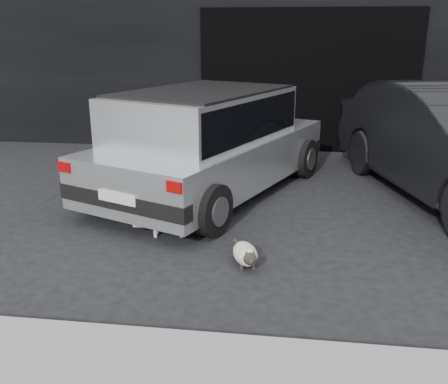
# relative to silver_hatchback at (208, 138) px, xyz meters

# --- Properties ---
(ground) EXTENTS (80.00, 80.00, 0.00)m
(ground) POSITION_rel_silver_hatchback_xyz_m (0.40, -1.11, -0.79)
(ground) COLOR black
(ground) RESTS_ON ground
(building_facade) EXTENTS (34.00, 4.00, 5.00)m
(building_facade) POSITION_rel_silver_hatchback_xyz_m (1.40, 4.89, 1.71)
(building_facade) COLOR black
(building_facade) RESTS_ON ground
(garage_opening) EXTENTS (4.00, 0.10, 2.60)m
(garage_opening) POSITION_rel_silver_hatchback_xyz_m (1.40, 2.88, 0.51)
(garage_opening) COLOR black
(garage_opening) RESTS_ON ground
(curb) EXTENTS (18.00, 0.25, 0.12)m
(curb) POSITION_rel_silver_hatchback_xyz_m (1.40, -3.71, -0.73)
(curb) COLOR gray
(curb) RESTS_ON ground
(silver_hatchback) EXTENTS (3.14, 4.31, 1.45)m
(silver_hatchback) POSITION_rel_silver_hatchback_xyz_m (0.00, 0.00, 0.00)
(silver_hatchback) COLOR silver
(silver_hatchback) RESTS_ON ground
(cat_siamese) EXTENTS (0.35, 0.66, 0.24)m
(cat_siamese) POSITION_rel_silver_hatchback_xyz_m (0.73, -2.22, -0.69)
(cat_siamese) COLOR beige
(cat_siamese) RESTS_ON ground
(cat_white) EXTENTS (0.72, 0.31, 0.34)m
(cat_white) POSITION_rel_silver_hatchback_xyz_m (-0.16, -1.58, -0.63)
(cat_white) COLOR silver
(cat_white) RESTS_ON ground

